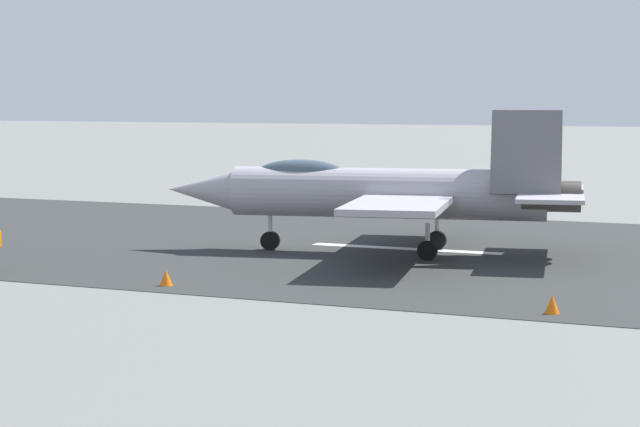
# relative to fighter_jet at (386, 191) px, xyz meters

# --- Properties ---
(ground_plane) EXTENTS (400.00, 400.00, 0.00)m
(ground_plane) POSITION_rel_fighter_jet_xyz_m (-0.66, -1.51, -2.45)
(ground_plane) COLOR slate
(runway_strip) EXTENTS (240.00, 26.00, 0.02)m
(runway_strip) POSITION_rel_fighter_jet_xyz_m (-0.67, -1.51, -2.44)
(runway_strip) COLOR #2C2F2E
(runway_strip) RESTS_ON ground
(fighter_jet) EXTENTS (17.11, 14.45, 5.65)m
(fighter_jet) POSITION_rel_fighter_jet_xyz_m (0.00, 0.00, 0.00)
(fighter_jet) COLOR #A19DA7
(fighter_jet) RESTS_ON ground
(marker_cone_near) EXTENTS (0.44, 0.44, 0.55)m
(marker_cone_near) POSITION_rel_fighter_jet_xyz_m (-8.66, 10.23, -2.18)
(marker_cone_near) COLOR orange
(marker_cone_near) RESTS_ON ground
(marker_cone_mid) EXTENTS (0.44, 0.44, 0.55)m
(marker_cone_mid) POSITION_rel_fighter_jet_xyz_m (3.95, 10.23, -2.18)
(marker_cone_mid) COLOR orange
(marker_cone_mid) RESTS_ON ground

